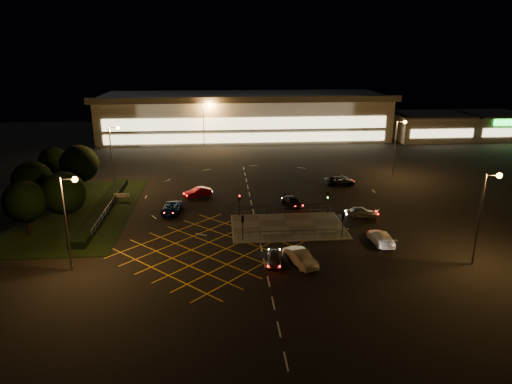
{
  "coord_description": "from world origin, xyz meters",
  "views": [
    {
      "loc": [
        -6.48,
        -55.86,
        22.01
      ],
      "look_at": [
        -1.38,
        6.84,
        2.0
      ],
      "focal_mm": 32.0,
      "sensor_mm": 36.0,
      "label": 1
    }
  ],
  "objects": [
    {
      "name": "hedge",
      "position": [
        -23.0,
        6.0,
        0.5
      ],
      "size": [
        2.0,
        26.0,
        1.0
      ],
      "primitive_type": "cube",
      "color": "black",
      "rests_on": "ground"
    },
    {
      "name": "signal_nw",
      "position": [
        -4.0,
        1.99,
        2.37
      ],
      "size": [
        0.28,
        0.3,
        3.15
      ],
      "color": "black",
      "rests_on": "pedestrian_island"
    },
    {
      "name": "retail_unit_b",
      "position": [
        62.0,
        53.96,
        3.22
      ],
      "size": [
        14.8,
        14.8,
        6.35
      ],
      "color": "beige",
      "rests_on": "ground"
    },
    {
      "name": "tree_e",
      "position": [
        -26.0,
        0.0,
        4.64
      ],
      "size": [
        5.4,
        5.4,
        7.35
      ],
      "color": "black",
      "rests_on": "ground"
    },
    {
      "name": "car_near_silver",
      "position": [
        -0.98,
        -12.1,
        0.65
      ],
      "size": [
        2.02,
        4.0,
        1.3
      ],
      "primitive_type": "imported",
      "rotation": [
        0.0,
        0.0,
        6.15
      ],
      "color": "#A3A6AA",
      "rests_on": "ground"
    },
    {
      "name": "tree_c",
      "position": [
        -28.0,
        14.0,
        4.95
      ],
      "size": [
        5.76,
        5.76,
        7.84
      ],
      "color": "black",
      "rests_on": "ground"
    },
    {
      "name": "ground",
      "position": [
        0.0,
        0.0,
        0.0
      ],
      "size": [
        180.0,
        180.0,
        0.0
      ],
      "primitive_type": "plane",
      "color": "black",
      "rests_on": "ground"
    },
    {
      "name": "streetlight_far_right",
      "position": [
        30.44,
        50.0,
        6.56
      ],
      "size": [
        1.78,
        0.56,
        10.03
      ],
      "color": "slate",
      "rests_on": "ground"
    },
    {
      "name": "car_east_grey",
      "position": [
        13.46,
        15.86,
        0.7
      ],
      "size": [
        5.13,
        2.47,
        1.41
      ],
      "primitive_type": "imported",
      "rotation": [
        0.0,
        0.0,
        1.6
      ],
      "color": "black",
      "rests_on": "ground"
    },
    {
      "name": "car_approach_white",
      "position": [
        12.13,
        -7.94,
        0.75
      ],
      "size": [
        2.27,
        5.21,
        1.49
      ],
      "primitive_type": "imported",
      "rotation": [
        0.0,
        0.0,
        3.18
      ],
      "color": "silver",
      "rests_on": "ground"
    },
    {
      "name": "car_right_silver",
      "position": [
        12.46,
        0.72,
        0.72
      ],
      "size": [
        4.37,
        2.17,
        1.43
      ],
      "primitive_type": "imported",
      "rotation": [
        0.0,
        0.0,
        1.45
      ],
      "color": "#A6A7AD",
      "rests_on": "ground"
    },
    {
      "name": "tree_d",
      "position": [
        -34.0,
        20.0,
        4.02
      ],
      "size": [
        4.68,
        4.68,
        6.37
      ],
      "color": "black",
      "rests_on": "ground"
    },
    {
      "name": "signal_se",
      "position": [
        8.0,
        -5.99,
        2.37
      ],
      "size": [
        0.28,
        0.3,
        3.15
      ],
      "rotation": [
        0.0,
        0.0,
        3.14
      ],
      "color": "black",
      "rests_on": "pedestrian_island"
    },
    {
      "name": "signal_ne",
      "position": [
        8.0,
        1.99,
        2.37
      ],
      "size": [
        0.28,
        0.3,
        3.15
      ],
      "color": "black",
      "rests_on": "pedestrian_island"
    },
    {
      "name": "streetlight_sw",
      "position": [
        -21.56,
        -12.0,
        6.56
      ],
      "size": [
        1.78,
        0.56,
        10.03
      ],
      "color": "slate",
      "rests_on": "ground"
    },
    {
      "name": "car_left_blue",
      "position": [
        -13.35,
        4.58,
        0.7
      ],
      "size": [
        2.79,
        5.23,
        1.4
      ],
      "primitive_type": "imported",
      "rotation": [
        0.0,
        0.0,
        6.19
      ],
      "color": "#0D2151",
      "rests_on": "ground"
    },
    {
      "name": "supermarket",
      "position": [
        0.0,
        61.95,
        5.31
      ],
      "size": [
        72.0,
        26.5,
        10.5
      ],
      "color": "beige",
      "rests_on": "ground"
    },
    {
      "name": "streetlight_ne",
      "position": [
        24.44,
        20.0,
        6.56
      ],
      "size": [
        1.78,
        0.56,
        10.03
      ],
      "color": "slate",
      "rests_on": "ground"
    },
    {
      "name": "streetlight_se",
      "position": [
        20.44,
        -14.0,
        6.56
      ],
      "size": [
        1.78,
        0.56,
        10.03
      ],
      "color": "slate",
      "rests_on": "ground"
    },
    {
      "name": "grass_verge",
      "position": [
        -28.0,
        6.0,
        0.04
      ],
      "size": [
        18.0,
        30.0,
        0.08
      ],
      "primitive_type": "cube",
      "color": "black",
      "rests_on": "ground"
    },
    {
      "name": "tree_a",
      "position": [
        -30.0,
        -2.0,
        4.33
      ],
      "size": [
        5.04,
        5.04,
        6.86
      ],
      "color": "black",
      "rests_on": "ground"
    },
    {
      "name": "car_circ_red",
      "position": [
        -9.97,
        11.44,
        0.71
      ],
      "size": [
        4.54,
        3.29,
        1.42
      ],
      "primitive_type": "imported",
      "rotation": [
        0.0,
        0.0,
        5.18
      ],
      "color": "maroon",
      "rests_on": "ground"
    },
    {
      "name": "pedestrian_island",
      "position": [
        2.0,
        -2.0,
        0.06
      ],
      "size": [
        14.0,
        9.0,
        0.12
      ],
      "primitive_type": "cube",
      "color": "#4C4944",
      "rests_on": "ground"
    },
    {
      "name": "streetlight_nw",
      "position": [
        -23.56,
        18.0,
        6.56
      ],
      "size": [
        1.78,
        0.56,
        10.03
      ],
      "color": "slate",
      "rests_on": "ground"
    },
    {
      "name": "car_queue_white",
      "position": [
        1.76,
        -12.6,
        0.79
      ],
      "size": [
        3.33,
        5.07,
        1.58
      ],
      "primitive_type": "imported",
      "rotation": [
        0.0,
        0.0,
        0.38
      ],
      "color": "silver",
      "rests_on": "ground"
    },
    {
      "name": "streetlight_far_left",
      "position": [
        -9.56,
        48.0,
        6.56
      ],
      "size": [
        1.78,
        0.56,
        10.03
      ],
      "color": "slate",
      "rests_on": "ground"
    },
    {
      "name": "retail_unit_a",
      "position": [
        46.0,
        53.97,
        3.21
      ],
      "size": [
        18.8,
        14.8,
        6.35
      ],
      "color": "beige",
      "rests_on": "ground"
    },
    {
      "name": "signal_sw",
      "position": [
        -4.0,
        -5.99,
        2.37
      ],
      "size": [
        0.28,
        0.3,
        3.15
      ],
      "rotation": [
        0.0,
        0.0,
        3.14
      ],
      "color": "black",
      "rests_on": "pedestrian_island"
    },
    {
      "name": "car_far_dkgrey",
      "position": [
        3.81,
        5.98,
        0.64
      ],
      "size": [
        3.09,
        4.77,
        1.29
      ],
      "primitive_type": "imported",
      "rotation": [
        0.0,
        0.0,
        0.32
      ],
      "color": "black",
      "rests_on": "ground"
    },
    {
      "name": "tree_b",
      "position": [
        -32.0,
        6.0,
        4.64
      ],
      "size": [
        5.4,
        5.4,
        7.35
      ],
      "color": "black",
      "rests_on": "ground"
    }
  ]
}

